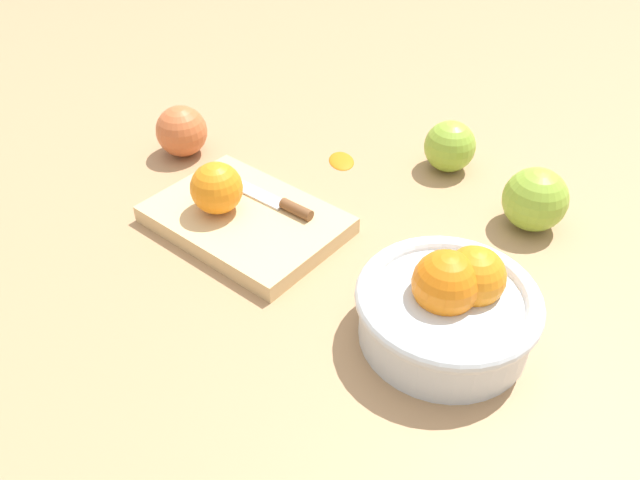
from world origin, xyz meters
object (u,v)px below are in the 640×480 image
cutting_board (246,220)px  apple_front_left (535,199)px  knife (276,201)px  apple_front_right (182,131)px  bowl (448,306)px  orange_on_board (217,188)px  apple_front_left_2 (450,146)px

cutting_board → apple_front_left: 0.36m
knife → cutting_board: bearing=50.9°
apple_front_right → apple_front_left: apple_front_left is taller
apple_front_left → bowl: bearing=79.4°
knife → apple_front_right: apple_front_right is taller
cutting_board → knife: bearing=-129.1°
bowl → orange_on_board: 0.32m
cutting_board → apple_front_left: bearing=-153.7°
apple_front_left → cutting_board: bearing=26.3°
apple_front_left → apple_front_left_2: 0.16m
cutting_board → orange_on_board: orange_on_board is taller
apple_front_left → apple_front_left_2: (0.13, -0.08, -0.00)m
bowl → apple_front_right: bowl is taller
cutting_board → knife: 0.04m
bowl → knife: bearing=-21.8°
orange_on_board → apple_front_left_2: orange_on_board is taller
cutting_board → apple_front_left: (-0.32, -0.16, 0.03)m
bowl → cutting_board: 0.29m
bowl → cutting_board: (0.28, -0.07, -0.03)m
apple_front_right → apple_front_left_2: size_ratio=1.03×
orange_on_board → apple_front_right: bearing=-40.8°
apple_front_right → apple_front_left_2: apple_front_right is taller
knife → apple_front_right: 0.22m
knife → apple_front_right: size_ratio=2.10×
apple_front_right → cutting_board: bearing=146.8°
apple_front_left → orange_on_board: bearing=25.3°
orange_on_board → knife: orange_on_board is taller
apple_front_left_2 → apple_front_right: bearing=19.6°
bowl → apple_front_left: 0.23m
apple_front_left_2 → orange_on_board: bearing=48.7°
apple_front_right → apple_front_left: 0.50m
apple_front_left → knife: bearing=23.1°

